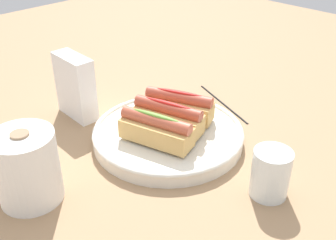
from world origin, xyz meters
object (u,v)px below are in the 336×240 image
(paper_towel_roll, at_px, (27,167))
(chopstick_near, at_px, (223,103))
(serving_bowl, at_px, (168,134))
(hotdog_front, at_px, (179,105))
(napkin_box, at_px, (75,87))
(hotdog_side, at_px, (156,129))
(water_glass, at_px, (270,175))
(hotdog_back, at_px, (168,117))

(paper_towel_roll, relative_size, chopstick_near, 0.61)
(chopstick_near, bearing_deg, paper_towel_roll, 108.02)
(serving_bowl, bearing_deg, hotdog_front, -71.05)
(napkin_box, xyz_separation_m, chopstick_near, (-0.21, -0.29, -0.07))
(serving_bowl, bearing_deg, napkin_box, 17.18)
(hotdog_side, bearing_deg, water_glass, -166.33)
(serving_bowl, height_order, hotdog_front, hotdog_front)
(water_glass, relative_size, napkin_box, 0.60)
(hotdog_back, relative_size, chopstick_near, 0.72)
(water_glass, height_order, paper_towel_roll, paper_towel_roll)
(water_glass, bearing_deg, hotdog_front, -10.26)
(serving_bowl, xyz_separation_m, water_glass, (-0.25, -0.00, 0.02))
(water_glass, bearing_deg, hotdog_back, 0.91)
(hotdog_side, relative_size, napkin_box, 1.05)
(serving_bowl, relative_size, napkin_box, 2.15)
(serving_bowl, bearing_deg, hotdog_back, 90.00)
(hotdog_back, height_order, hotdog_side, same)
(hotdog_side, bearing_deg, hotdog_back, -71.05)
(hotdog_side, relative_size, water_glass, 1.75)
(serving_bowl, xyz_separation_m, paper_towel_roll, (0.04, 0.30, 0.05))
(hotdog_front, xyz_separation_m, hotdog_back, (-0.02, 0.05, 0.00))
(hotdog_front, height_order, napkin_box, napkin_box)
(hotdog_front, xyz_separation_m, water_glass, (-0.27, 0.05, -0.02))
(paper_towel_roll, height_order, napkin_box, napkin_box)
(water_glass, height_order, chopstick_near, water_glass)
(hotdog_back, xyz_separation_m, paper_towel_roll, (0.04, 0.30, 0.01))
(napkin_box, bearing_deg, hotdog_front, -147.40)
(paper_towel_roll, bearing_deg, serving_bowl, -98.17)
(serving_bowl, relative_size, hotdog_side, 2.04)
(hotdog_side, xyz_separation_m, paper_towel_roll, (0.06, 0.25, 0.01))
(paper_towel_roll, distance_m, napkin_box, 0.29)
(hotdog_side, relative_size, chopstick_near, 0.72)
(serving_bowl, distance_m, hotdog_front, 0.07)
(serving_bowl, distance_m, hotdog_back, 0.04)
(serving_bowl, distance_m, paper_towel_roll, 0.30)
(hotdog_front, bearing_deg, hotdog_back, 108.95)
(hotdog_front, bearing_deg, water_glass, 169.74)
(hotdog_side, xyz_separation_m, chopstick_near, (0.04, -0.27, -0.06))
(hotdog_side, bearing_deg, paper_towel_roll, 76.13)
(hotdog_back, distance_m, water_glass, 0.25)
(hotdog_front, bearing_deg, napkin_box, 30.09)
(hotdog_back, bearing_deg, paper_towel_roll, 81.83)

